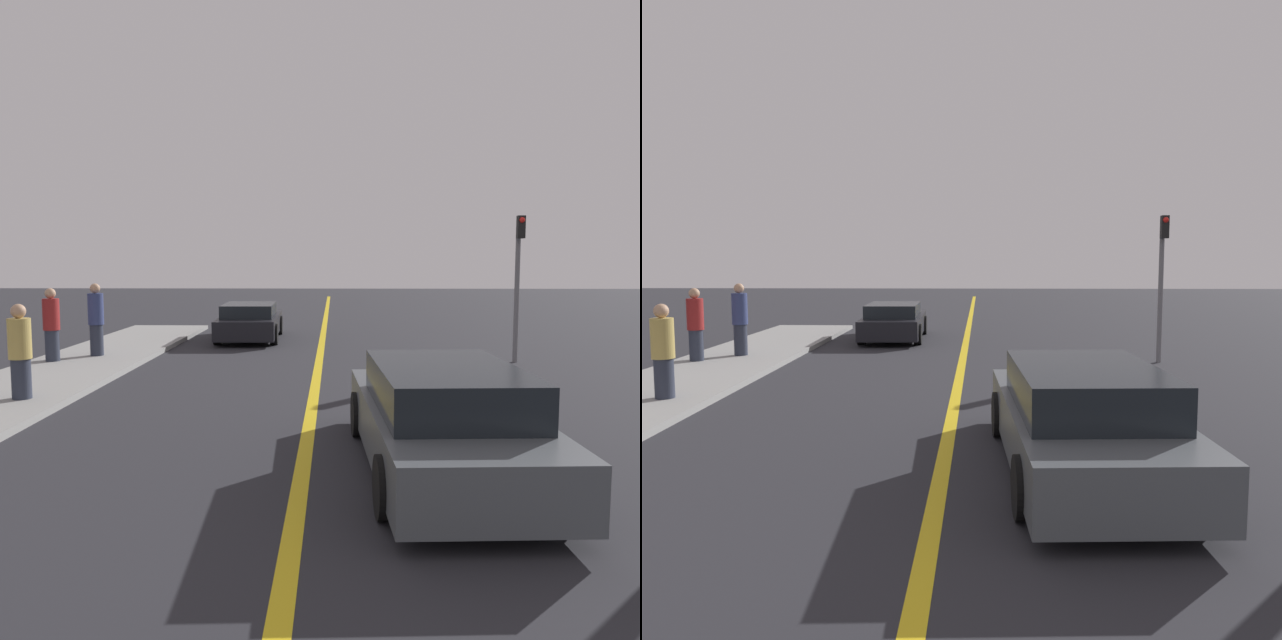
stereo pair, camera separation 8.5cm
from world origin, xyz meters
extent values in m
cube|color=gold|center=(0.00, 18.00, 0.00)|extent=(0.20, 60.00, 0.01)
cube|color=#4C5156|center=(1.70, 12.06, 0.50)|extent=(2.08, 4.81, 0.65)
cube|color=black|center=(1.70, 11.82, 1.08)|extent=(1.75, 2.67, 0.50)
cylinder|color=black|center=(0.76, 13.48, 0.32)|extent=(0.25, 0.66, 0.65)
cylinder|color=black|center=(2.50, 13.57, 0.32)|extent=(0.25, 0.66, 0.65)
cylinder|color=black|center=(0.91, 10.56, 0.32)|extent=(0.25, 0.66, 0.65)
cylinder|color=black|center=(2.65, 10.65, 0.32)|extent=(0.25, 0.66, 0.65)
cube|color=black|center=(-2.32, 24.49, 0.47)|extent=(1.92, 4.32, 0.59)
cube|color=black|center=(-2.32, 24.28, 0.97)|extent=(1.65, 2.39, 0.40)
cylinder|color=black|center=(-3.22, 25.79, 0.32)|extent=(0.24, 0.65, 0.64)
cylinder|color=black|center=(-1.51, 25.84, 0.32)|extent=(0.24, 0.65, 0.64)
cylinder|color=black|center=(-3.14, 23.15, 0.32)|extent=(0.24, 0.65, 0.64)
cylinder|color=black|center=(-1.43, 23.20, 0.32)|extent=(0.24, 0.65, 0.64)
cylinder|color=#282D3D|center=(-5.12, 15.24, 0.48)|extent=(0.33, 0.33, 0.71)
cylinder|color=tan|center=(-5.12, 15.24, 1.19)|extent=(0.39, 0.39, 0.71)
sphere|color=tan|center=(-5.12, 15.24, 1.67)|extent=(0.25, 0.25, 0.25)
cylinder|color=#282D3D|center=(-6.41, 19.30, 0.50)|extent=(0.33, 0.33, 0.75)
cylinder|color=maroon|center=(-6.41, 19.30, 1.26)|extent=(0.39, 0.39, 0.75)
sphere|color=tan|center=(-6.41, 19.30, 1.76)|extent=(0.25, 0.25, 0.25)
cylinder|color=#282D3D|center=(-5.67, 20.19, 0.52)|extent=(0.33, 0.33, 0.79)
cylinder|color=navy|center=(-5.67, 20.19, 1.32)|extent=(0.39, 0.39, 0.79)
sphere|color=tan|center=(-5.67, 20.19, 1.84)|extent=(0.25, 0.25, 0.25)
cylinder|color=slate|center=(4.92, 20.15, 1.81)|extent=(0.12, 0.12, 3.63)
cube|color=black|center=(4.92, 19.97, 3.35)|extent=(0.18, 0.18, 0.55)
sphere|color=red|center=(4.92, 19.88, 3.52)|extent=(0.14, 0.14, 0.14)
camera|label=1|loc=(0.39, 4.57, 2.56)|focal=35.00mm
camera|label=2|loc=(0.47, 4.57, 2.56)|focal=35.00mm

